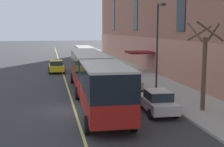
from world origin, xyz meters
TOP-DOWN VIEW (x-y plane):
  - ground_plane at (0.00, 0.00)m, footprint 260.00×260.00m
  - sidewalk at (8.72, 3.00)m, footprint 4.66×160.00m
  - city_bus at (1.52, 3.07)m, footprint 3.17×19.25m
  - parked_car_champagne_0 at (5.18, 6.69)m, footprint 2.01×4.69m
  - parked_car_silver_1 at (5.06, 29.40)m, footprint 2.01×4.34m
  - parked_car_white_3 at (5.13, -1.79)m, footprint 2.03×4.35m
  - parked_car_red_5 at (5.29, 15.35)m, footprint 2.16×4.43m
  - parked_car_darkgray_6 at (5.28, 22.52)m, footprint 2.02×4.38m
  - taxi_cab at (-0.98, 19.42)m, footprint 2.05×4.73m
  - street_tree_mid_block at (8.14, -2.20)m, footprint 1.92×1.98m
  - street_lamp at (7.00, 3.52)m, footprint 0.36×1.48m
  - lane_centerline at (-0.18, 3.00)m, footprint 0.16×140.00m

SIDE VIEW (x-z plane):
  - ground_plane at x=0.00m, z-range 0.00..0.00m
  - lane_centerline at x=-0.18m, z-range 0.00..0.01m
  - sidewalk at x=8.72m, z-range 0.00..0.15m
  - parked_car_white_3 at x=5.13m, z-range 0.00..1.56m
  - parked_car_darkgray_6 at x=5.28m, z-range 0.00..1.56m
  - parked_car_silver_1 at x=5.06m, z-range 0.00..1.56m
  - parked_car_red_5 at x=5.29m, z-range 0.00..1.56m
  - taxi_cab at x=-0.98m, z-range 0.00..1.56m
  - parked_car_champagne_0 at x=5.18m, z-range 0.00..1.56m
  - city_bus at x=1.52m, z-range 0.29..3.76m
  - street_tree_mid_block at x=8.14m, z-range 0.29..6.17m
  - street_lamp at x=7.00m, z-range 0.94..8.36m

